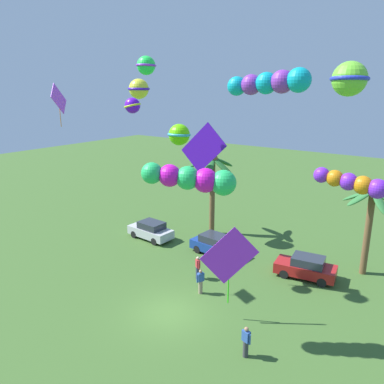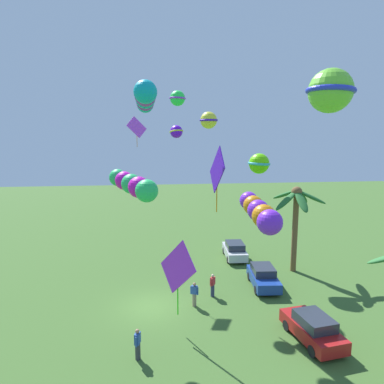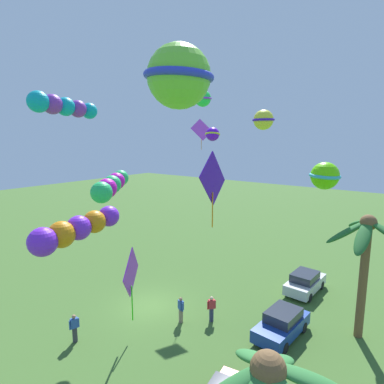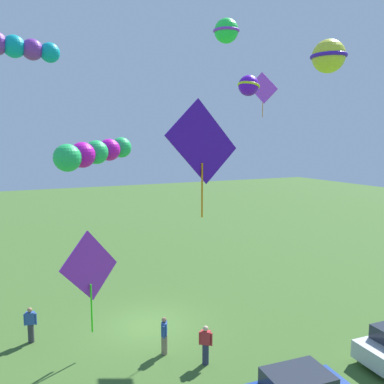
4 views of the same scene
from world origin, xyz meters
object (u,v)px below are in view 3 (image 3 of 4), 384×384
at_px(kite_ball_1, 179,77).
at_px(kite_ball_2, 325,176).
at_px(kite_tube_3, 62,106).
at_px(parked_car_1, 282,324).
at_px(kite_diamond_5, 131,274).
at_px(kite_ball_7, 263,120).
at_px(kite_tube_0, 74,230).
at_px(kite_diamond_10, 201,130).
at_px(spectator_2, 181,309).
at_px(kite_ball_8, 203,98).
at_px(spectator_1, 74,328).
at_px(spectator_0, 211,309).
at_px(kite_tube_9, 111,185).
at_px(kite_ball_4, 213,134).
at_px(palm_tree_0, 367,245).
at_px(kite_diamond_6, 213,180).
at_px(parked_car_0, 305,282).

bearing_deg(kite_ball_1, kite_ball_2, 175.12).
relative_size(kite_ball_1, kite_tube_3, 0.72).
height_order(parked_car_1, kite_ball_1, kite_ball_1).
xyz_separation_m(kite_diamond_5, kite_ball_7, (-9.15, 3.22, 8.49)).
relative_size(kite_tube_0, kite_ball_7, 2.02).
xyz_separation_m(kite_ball_1, kite_diamond_5, (-3.52, -6.32, -9.02)).
bearing_deg(kite_diamond_10, kite_ball_1, 32.99).
height_order(spectator_2, kite_ball_8, kite_ball_8).
xyz_separation_m(spectator_1, kite_ball_7, (-11.41, 5.36, 11.39)).
bearing_deg(spectator_2, kite_ball_2, 135.88).
xyz_separation_m(kite_ball_1, kite_ball_2, (-12.52, 1.07, -3.98)).
bearing_deg(kite_tube_0, spectator_0, -178.81).
distance_m(kite_tube_0, kite_ball_8, 12.53).
xyz_separation_m(kite_diamond_5, kite_tube_9, (-0.72, -2.33, 4.57)).
relative_size(spectator_1, kite_ball_4, 1.20).
relative_size(spectator_2, kite_diamond_10, 0.65).
relative_size(palm_tree_0, kite_tube_0, 2.01).
distance_m(kite_ball_2, kite_tube_9, 12.78).
xyz_separation_m(kite_ball_8, kite_tube_9, (5.22, -2.84, -5.19)).
distance_m(kite_ball_4, kite_diamond_5, 10.40).
relative_size(palm_tree_0, kite_diamond_5, 1.61).
bearing_deg(spectator_2, kite_diamond_6, 120.60).
bearing_deg(kite_ball_2, kite_ball_1, -4.88).
xyz_separation_m(palm_tree_0, kite_ball_8, (1.66, -9.61, 8.14)).
xyz_separation_m(parked_car_0, kite_ball_1, (14.57, 0.30, 11.98)).
distance_m(kite_ball_2, kite_ball_4, 7.56).
height_order(spectator_1, kite_ball_1, kite_ball_1).
height_order(kite_tube_0, kite_ball_7, kite_ball_7).
height_order(spectator_2, kite_diamond_6, kite_diamond_6).
bearing_deg(palm_tree_0, spectator_2, -60.96).
distance_m(kite_ball_2, kite_ball_8, 8.88).
height_order(palm_tree_0, parked_car_1, palm_tree_0).
relative_size(kite_ball_8, kite_diamond_10, 0.63).
distance_m(palm_tree_0, spectator_0, 9.46).
bearing_deg(kite_tube_3, spectator_2, 151.73).
height_order(spectator_1, kite_ball_8, kite_ball_8).
relative_size(palm_tree_0, kite_diamond_6, 1.62).
relative_size(spectator_1, kite_ball_2, 0.71).
xyz_separation_m(spectator_0, kite_diamond_5, (3.89, -2.69, 2.89)).
bearing_deg(kite_tube_0, kite_ball_2, 162.13).
bearing_deg(spectator_1, kite_ball_4, 164.21).
relative_size(kite_ball_4, kite_diamond_5, 0.31).
bearing_deg(kite_tube_9, kite_tube_0, 42.19).
distance_m(palm_tree_0, spectator_1, 16.38).
bearing_deg(kite_diamond_6, spectator_0, -147.74).
distance_m(kite_ball_4, kite_ball_8, 2.50).
distance_m(kite_tube_3, kite_ball_8, 8.75).
xyz_separation_m(kite_ball_2, kite_diamond_6, (5.37, -4.54, -0.05)).
xyz_separation_m(palm_tree_0, kite_diamond_5, (7.61, -10.13, -1.62)).
bearing_deg(kite_tube_0, kite_ball_7, 178.61).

